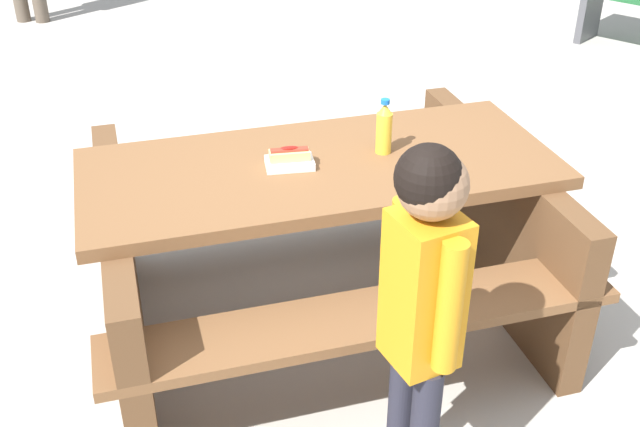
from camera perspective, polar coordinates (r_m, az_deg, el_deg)
ground_plane at (r=3.31m, az=-0.00°, el=-7.83°), size 30.00×30.00×0.00m
picnic_table at (r=3.05m, az=-0.00°, el=-1.29°), size 2.09×1.81×0.75m
soda_bottle at (r=2.95m, az=4.80°, el=6.35°), size 0.06×0.06×0.22m
hotdog_tray at (r=2.86m, az=-2.29°, el=4.07°), size 0.19×0.13×0.08m
child_in_coat at (r=2.14m, az=7.68°, el=-5.85°), size 0.24×0.29×1.25m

